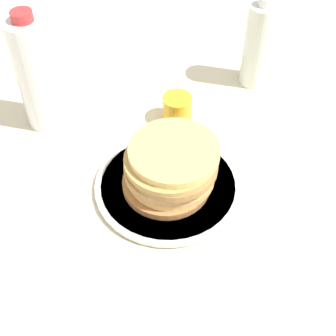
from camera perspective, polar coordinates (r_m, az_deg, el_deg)
ground_plane at (r=0.86m, az=1.87°, el=-2.34°), size 4.00×4.00×0.00m
plate at (r=0.86m, az=-0.00°, el=-2.11°), size 0.27×0.27×0.01m
pancake_stack at (r=0.82m, az=0.27°, el=0.03°), size 0.17×0.17×0.08m
juice_glass at (r=0.97m, az=1.12°, el=7.20°), size 0.06×0.06×0.06m
water_bottle_mid at (r=0.95m, az=-15.73°, el=10.95°), size 0.08×0.08×0.25m
water_bottle_far at (r=1.06m, az=11.00°, el=14.54°), size 0.07×0.07×0.21m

